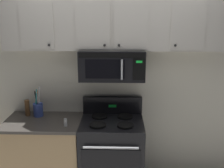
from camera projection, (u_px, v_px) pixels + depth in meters
The scene contains 8 objects.
back_wall at pixel (113, 78), 3.49m from camera, with size 5.20×0.10×2.70m, color silver.
stove_range at pixel (112, 154), 3.36m from camera, with size 0.76×0.69×1.12m.
over_range_microwave at pixel (112, 65), 3.19m from camera, with size 0.76×0.43×0.35m.
upper_cabinets at pixel (112, 26), 3.11m from camera, with size 2.50×0.36×0.55m.
counter_segment at pixel (45, 154), 3.40m from camera, with size 0.93×0.65×0.90m.
utensil_crock_blue at pixel (38, 108), 3.40m from camera, with size 0.12×0.12×0.40m.
salt_shaker at pixel (65, 122), 3.11m from camera, with size 0.04×0.04×0.09m.
pepper_mill at pixel (27, 108), 3.41m from camera, with size 0.06×0.06×0.21m, color brown.
Camera 1 is at (0.09, -2.60, 2.17)m, focal length 43.31 mm.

